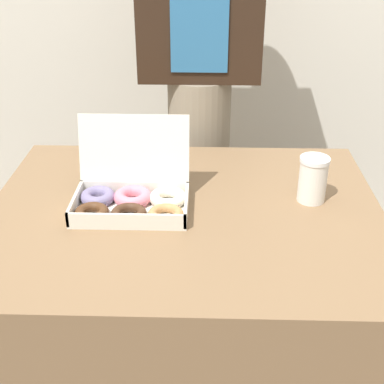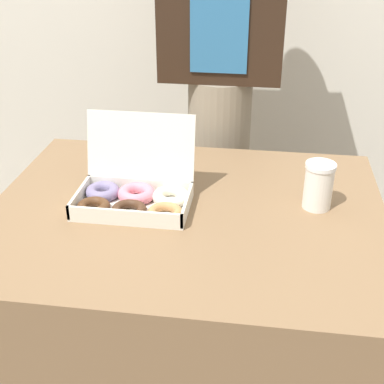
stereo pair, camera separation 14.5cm
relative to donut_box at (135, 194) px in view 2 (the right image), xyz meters
The scene contains 4 objects.
table 0.44m from the donut_box, ahead, with size 1.12×0.90×0.75m.
donut_box is the anchor object (origin of this frame).
coffee_cup 0.52m from the donut_box, ahead, with size 0.08×0.08×0.14m.
person_customer 0.71m from the donut_box, 74.92° to the left, with size 0.44×0.24×1.78m.
Camera 2 is at (0.20, -1.29, 1.51)m, focal length 50.00 mm.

